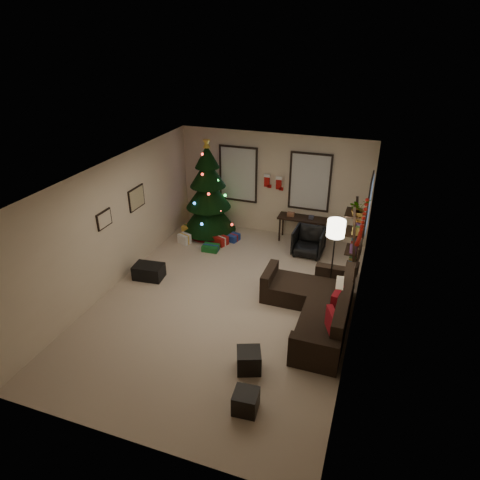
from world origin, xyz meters
name	(u,v)px	position (x,y,z in m)	size (l,w,h in m)	color
floor	(226,302)	(0.00, 0.00, 0.00)	(7.00, 7.00, 0.00)	tan
ceiling	(223,175)	(0.00, 0.00, 2.70)	(7.00, 7.00, 0.00)	white
wall_back	(273,185)	(0.00, 3.50, 1.35)	(5.00, 5.00, 0.00)	beige
wall_front	(122,367)	(0.00, -3.50, 1.35)	(5.00, 5.00, 0.00)	beige
wall_left	(113,225)	(-2.50, 0.00, 1.35)	(7.00, 7.00, 0.00)	beige
wall_right	(359,265)	(2.50, 0.00, 1.35)	(7.00, 7.00, 0.00)	beige
window_back_left	(238,174)	(-0.95, 3.47, 1.55)	(1.05, 0.06, 1.50)	#728CB2
window_back_right	(310,182)	(0.95, 3.47, 1.55)	(1.05, 0.06, 1.50)	#728CB2
window_right_wall	(369,204)	(2.47, 2.55, 1.50)	(0.06, 0.90, 1.30)	#728CB2
christmas_tree	(208,196)	(-1.56, 2.83, 1.10)	(1.42, 1.42, 2.65)	black
presents	(207,239)	(-1.41, 2.31, 0.11)	(1.50, 1.00, 0.28)	navy
sofa	(318,307)	(1.86, 0.06, 0.27)	(1.78, 2.59, 0.84)	black
pillow_red_a	(331,321)	(2.21, -0.78, 0.64)	(0.11, 0.40, 0.40)	maroon
pillow_red_b	(337,301)	(2.21, -0.16, 0.64)	(0.11, 0.42, 0.42)	maroon
pillow_cream	(339,293)	(2.21, 0.11, 0.63)	(0.13, 0.47, 0.47)	beige
ottoman_near	(249,360)	(1.04, -1.66, 0.18)	(0.39, 0.39, 0.37)	black
ottoman_far	(246,401)	(1.26, -2.47, 0.17)	(0.36, 0.36, 0.34)	black
desk	(302,220)	(0.88, 3.22, 0.59)	(1.24, 0.44, 0.67)	black
desk_chair	(309,242)	(1.19, 2.57, 0.34)	(0.66, 0.62, 0.68)	black
bookshelf	(354,245)	(2.30, 1.61, 0.92)	(0.30, 0.56, 1.90)	black
potted_plant	(359,206)	(2.30, 1.51, 1.85)	(0.51, 0.44, 0.57)	#4C4C4C
floor_lamp	(336,233)	(1.95, 1.01, 1.41)	(0.36, 0.36, 1.69)	black
art_map	(136,198)	(-2.48, 0.95, 1.60)	(0.04, 0.60, 0.50)	black
art_abstract	(104,219)	(-2.48, -0.27, 1.60)	(0.04, 0.45, 0.35)	black
gallery	(359,256)	(2.48, -0.07, 1.57)	(0.03, 1.25, 0.54)	black
garland	(362,225)	(2.45, 0.11, 2.06)	(0.08, 1.90, 0.30)	#A5140C
stocking_left	(267,180)	(-0.14, 3.42, 1.48)	(0.20, 0.05, 0.36)	#990F0C
stocking_right	(279,183)	(0.19, 3.36, 1.47)	(0.20, 0.05, 0.36)	#990F0C
storage_bin	(149,272)	(-1.95, 0.30, 0.16)	(0.64, 0.43, 0.32)	black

